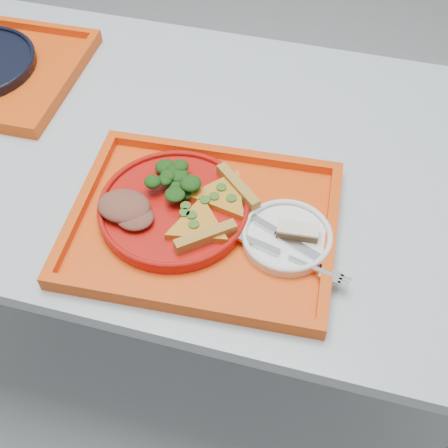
{
  "coord_description": "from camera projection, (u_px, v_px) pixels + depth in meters",
  "views": [
    {
      "loc": [
        0.36,
        -0.75,
        1.51
      ],
      "look_at": [
        0.21,
        -0.19,
        0.78
      ],
      "focal_mm": 45.0,
      "sensor_mm": 36.0,
      "label": 1
    }
  ],
  "objects": [
    {
      "name": "knife",
      "position": [
        284.0,
        236.0,
        0.92
      ],
      "size": [
        0.18,
        0.09,
        0.01
      ],
      "primitive_type": "cube",
      "rotation": [
        0.0,
        0.0,
        -0.41
      ],
      "color": "silver",
      "rests_on": "side_plate"
    },
    {
      "name": "dessert_bar",
      "position": [
        298.0,
        231.0,
        0.92
      ],
      "size": [
        0.07,
        0.03,
        0.02
      ],
      "rotation": [
        0.0,
        0.0,
        0.08
      ],
      "color": "#452617",
      "rests_on": "side_plate"
    },
    {
      "name": "meat_portion",
      "position": [
        124.0,
        206.0,
        0.94
      ],
      "size": [
        0.09,
        0.07,
        0.03
      ],
      "primitive_type": "ellipsoid",
      "color": "brown",
      "rests_on": "dinner_plate"
    },
    {
      "name": "side_plate",
      "position": [
        287.0,
        238.0,
        0.93
      ],
      "size": [
        0.15,
        0.15,
        0.01
      ],
      "primitive_type": "cylinder",
      "color": "white",
      "rests_on": "tray_main"
    },
    {
      "name": "fork",
      "position": [
        288.0,
        257.0,
        0.9
      ],
      "size": [
        0.19,
        0.06,
        0.01
      ],
      "primitive_type": "cube",
      "rotation": [
        0.0,
        0.0,
        -0.22
      ],
      "color": "silver",
      "rests_on": "side_plate"
    },
    {
      "name": "dinner_plate",
      "position": [
        174.0,
        209.0,
        0.97
      ],
      "size": [
        0.26,
        0.26,
        0.02
      ],
      "primitive_type": "cylinder",
      "color": "#AD100B",
      "rests_on": "tray_main"
    },
    {
      "name": "ground",
      "position": [
        173.0,
        322.0,
        1.7
      ],
      "size": [
        10.0,
        10.0,
        0.0
      ],
      "primitive_type": "plane",
      "color": "#93969B",
      "rests_on": "ground"
    },
    {
      "name": "table",
      "position": [
        150.0,
        166.0,
        1.17
      ],
      "size": [
        1.6,
        0.8,
        0.75
      ],
      "color": "#9EA6B1",
      "rests_on": "ground"
    },
    {
      "name": "salad_heap",
      "position": [
        173.0,
        179.0,
        0.97
      ],
      "size": [
        0.08,
        0.07,
        0.04
      ],
      "primitive_type": "ellipsoid",
      "color": "black",
      "rests_on": "dinner_plate"
    },
    {
      "name": "pizza_slice_b",
      "position": [
        223.0,
        194.0,
        0.97
      ],
      "size": [
        0.16,
        0.17,
        0.02
      ],
      "primitive_type": null,
      "rotation": [
        0.0,
        0.0,
        3.98
      ],
      "color": "gold",
      "rests_on": "dinner_plate"
    },
    {
      "name": "pizza_slice_a",
      "position": [
        198.0,
        223.0,
        0.93
      ],
      "size": [
        0.16,
        0.16,
        0.02
      ],
      "primitive_type": null,
      "rotation": [
        0.0,
        0.0,
        2.27
      ],
      "color": "gold",
      "rests_on": "dinner_plate"
    },
    {
      "name": "tray_main",
      "position": [
        203.0,
        225.0,
        0.97
      ],
      "size": [
        0.47,
        0.38,
        0.01
      ],
      "primitive_type": "cube",
      "rotation": [
        0.0,
        0.0,
        0.06
      ],
      "color": "#DC440B",
      "rests_on": "table"
    }
  ]
}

